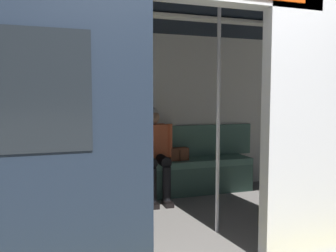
{
  "coord_description": "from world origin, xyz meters",
  "views": [
    {
      "loc": [
        1.11,
        2.32,
        1.32
      ],
      "look_at": [
        -0.05,
        -1.14,
        1.02
      ],
      "focal_mm": 36.91,
      "sensor_mm": 36.0,
      "label": 1
    }
  ],
  "objects": [
    {
      "name": "train_car",
      "position": [
        0.06,
        -1.09,
        1.51
      ],
      "size": [
        6.4,
        2.52,
        2.32
      ],
      "color": "silver",
      "rests_on": "ground_plane"
    },
    {
      "name": "grab_pole_far",
      "position": [
        -0.4,
        -0.67,
        1.09
      ],
      "size": [
        0.04,
        0.04,
        2.18
      ],
      "primitive_type": "cylinder",
      "color": "silver",
      "rests_on": "ground_plane"
    },
    {
      "name": "person_seated",
      "position": [
        -0.13,
        -1.96,
        0.69
      ],
      "size": [
        0.55,
        0.68,
        1.2
      ],
      "color": "#CC5933",
      "rests_on": "ground_plane"
    },
    {
      "name": "bench_seat",
      "position": [
        0.0,
        -2.01,
        0.36
      ],
      "size": [
        3.12,
        0.44,
        0.47
      ],
      "color": "#4C7566",
      "rests_on": "ground_plane"
    },
    {
      "name": "book",
      "position": [
        0.23,
        -2.04,
        0.49
      ],
      "size": [
        0.23,
        0.26,
        0.03
      ],
      "primitive_type": "cube",
      "rotation": [
        0.0,
        0.0,
        -0.47
      ],
      "color": "#26598C",
      "rests_on": "bench_seat"
    },
    {
      "name": "grab_pole_door",
      "position": [
        0.4,
        -0.52,
        1.09
      ],
      "size": [
        0.04,
        0.04,
        2.18
      ],
      "primitive_type": "cylinder",
      "color": "silver",
      "rests_on": "ground_plane"
    },
    {
      "name": "handbag",
      "position": [
        -0.5,
        -2.04,
        0.56
      ],
      "size": [
        0.26,
        0.15,
        0.17
      ],
      "color": "brown",
      "rests_on": "bench_seat"
    }
  ]
}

